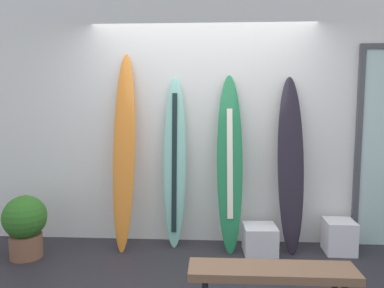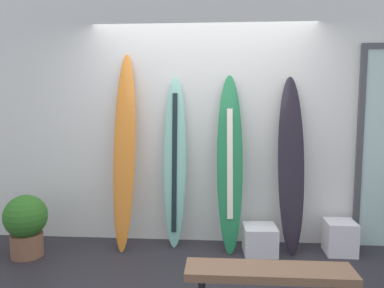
{
  "view_description": "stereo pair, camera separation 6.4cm",
  "coord_description": "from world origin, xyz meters",
  "px_view_note": "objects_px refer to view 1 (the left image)",
  "views": [
    {
      "loc": [
        0.11,
        -3.05,
        1.63
      ],
      "look_at": [
        -0.11,
        0.95,
        1.17
      ],
      "focal_mm": 34.87,
      "sensor_mm": 36.0,
      "label": 1
    },
    {
      "loc": [
        0.17,
        -3.05,
        1.63
      ],
      "look_at": [
        -0.11,
        0.95,
        1.17
      ],
      "focal_mm": 34.87,
      "sensor_mm": 36.0,
      "label": 2
    }
  ],
  "objects_px": {
    "surfboard_seafoam": "(175,164)",
    "bench": "(272,275)",
    "surfboard_emerald": "(230,163)",
    "display_block_center": "(339,236)",
    "potted_plant": "(25,224)",
    "surfboard_sunset": "(124,153)",
    "display_block_left": "(260,239)",
    "surfboard_charcoal": "(291,166)"
  },
  "relations": [
    {
      "from": "surfboard_sunset",
      "to": "display_block_center",
      "type": "xyz_separation_m",
      "value": [
        2.35,
        -0.04,
        -0.89
      ]
    },
    {
      "from": "surfboard_emerald",
      "to": "potted_plant",
      "type": "bearing_deg",
      "value": -170.62
    },
    {
      "from": "surfboard_sunset",
      "to": "surfboard_charcoal",
      "type": "xyz_separation_m",
      "value": [
        1.82,
        0.02,
        -0.13
      ]
    },
    {
      "from": "potted_plant",
      "to": "bench",
      "type": "bearing_deg",
      "value": -24.82
    },
    {
      "from": "surfboard_charcoal",
      "to": "bench",
      "type": "distance_m",
      "value": 1.61
    },
    {
      "from": "surfboard_sunset",
      "to": "surfboard_emerald",
      "type": "xyz_separation_m",
      "value": [
        1.16,
        0.01,
        -0.1
      ]
    },
    {
      "from": "surfboard_seafoam",
      "to": "display_block_center",
      "type": "height_order",
      "value": "surfboard_seafoam"
    },
    {
      "from": "display_block_center",
      "to": "potted_plant",
      "type": "bearing_deg",
      "value": -174.71
    },
    {
      "from": "surfboard_emerald",
      "to": "potted_plant",
      "type": "distance_m",
      "value": 2.25
    },
    {
      "from": "bench",
      "to": "display_block_center",
      "type": "bearing_deg",
      "value": 56.08
    },
    {
      "from": "surfboard_sunset",
      "to": "surfboard_emerald",
      "type": "height_order",
      "value": "surfboard_sunset"
    },
    {
      "from": "surfboard_emerald",
      "to": "surfboard_charcoal",
      "type": "distance_m",
      "value": 0.66
    },
    {
      "from": "surfboard_sunset",
      "to": "display_block_left",
      "type": "distance_m",
      "value": 1.75
    },
    {
      "from": "surfboard_charcoal",
      "to": "surfboard_sunset",
      "type": "bearing_deg",
      "value": -179.51
    },
    {
      "from": "surfboard_emerald",
      "to": "bench",
      "type": "xyz_separation_m",
      "value": [
        0.24,
        -1.45,
        -0.57
      ]
    },
    {
      "from": "surfboard_charcoal",
      "to": "display_block_left",
      "type": "bearing_deg",
      "value": -163.19
    },
    {
      "from": "surfboard_emerald",
      "to": "surfboard_charcoal",
      "type": "relative_size",
      "value": 1.01
    },
    {
      "from": "surfboard_seafoam",
      "to": "bench",
      "type": "distance_m",
      "value": 1.83
    },
    {
      "from": "surfboard_emerald",
      "to": "potted_plant",
      "type": "height_order",
      "value": "surfboard_emerald"
    },
    {
      "from": "surfboard_emerald",
      "to": "surfboard_sunset",
      "type": "bearing_deg",
      "value": -179.57
    },
    {
      "from": "surfboard_sunset",
      "to": "surfboard_seafoam",
      "type": "xyz_separation_m",
      "value": [
        0.55,
        0.08,
        -0.13
      ]
    },
    {
      "from": "surfboard_charcoal",
      "to": "display_block_center",
      "type": "xyz_separation_m",
      "value": [
        0.53,
        -0.05,
        -0.76
      ]
    },
    {
      "from": "display_block_center",
      "to": "surfboard_seafoam",
      "type": "bearing_deg",
      "value": 176.29
    },
    {
      "from": "surfboard_emerald",
      "to": "display_block_center",
      "type": "relative_size",
      "value": 5.44
    },
    {
      "from": "bench",
      "to": "surfboard_charcoal",
      "type": "bearing_deg",
      "value": 74.06
    },
    {
      "from": "display_block_center",
      "to": "bench",
      "type": "bearing_deg",
      "value": -123.92
    },
    {
      "from": "display_block_left",
      "to": "bench",
      "type": "relative_size",
      "value": 0.3
    },
    {
      "from": "potted_plant",
      "to": "bench",
      "type": "distance_m",
      "value": 2.62
    },
    {
      "from": "display_block_left",
      "to": "bench",
      "type": "xyz_separation_m",
      "value": [
        -0.09,
        -1.36,
        0.25
      ]
    },
    {
      "from": "surfboard_charcoal",
      "to": "bench",
      "type": "xyz_separation_m",
      "value": [
        -0.42,
        -1.46,
        -0.54
      ]
    },
    {
      "from": "surfboard_seafoam",
      "to": "potted_plant",
      "type": "relative_size",
      "value": 2.9
    },
    {
      "from": "surfboard_seafoam",
      "to": "surfboard_charcoal",
      "type": "relative_size",
      "value": 1.0
    },
    {
      "from": "display_block_left",
      "to": "surfboard_emerald",
      "type": "bearing_deg",
      "value": 164.26
    },
    {
      "from": "surfboard_seafoam",
      "to": "potted_plant",
      "type": "xyz_separation_m",
      "value": [
        -1.53,
        -0.43,
        -0.58
      ]
    },
    {
      "from": "surfboard_charcoal",
      "to": "surfboard_emerald",
      "type": "bearing_deg",
      "value": -179.42
    },
    {
      "from": "surfboard_emerald",
      "to": "display_block_center",
      "type": "xyz_separation_m",
      "value": [
        1.19,
        -0.04,
        -0.79
      ]
    },
    {
      "from": "surfboard_sunset",
      "to": "surfboard_charcoal",
      "type": "bearing_deg",
      "value": 0.49
    },
    {
      "from": "display_block_left",
      "to": "display_block_center",
      "type": "relative_size",
      "value": 1.03
    },
    {
      "from": "potted_plant",
      "to": "surfboard_seafoam",
      "type": "bearing_deg",
      "value": 15.54
    },
    {
      "from": "bench",
      "to": "surfboard_emerald",
      "type": "bearing_deg",
      "value": 99.38
    },
    {
      "from": "surfboard_charcoal",
      "to": "bench",
      "type": "relative_size",
      "value": 1.6
    },
    {
      "from": "surfboard_seafoam",
      "to": "bench",
      "type": "xyz_separation_m",
      "value": [
        0.85,
        -1.53,
        -0.55
      ]
    }
  ]
}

